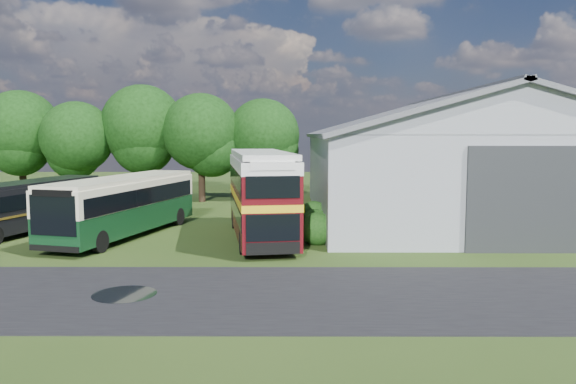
{
  "coord_description": "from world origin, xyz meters",
  "views": [
    {
      "loc": [
        4.23,
        -21.89,
        5.54
      ],
      "look_at": [
        4.12,
        8.0,
        2.44
      ],
      "focal_mm": 35.0,
      "sensor_mm": 36.0,
      "label": 1
    }
  ],
  "objects_px": {
    "bus_maroon_double": "(261,196)",
    "bus_dark_single": "(28,205)",
    "bus_green_single": "(124,205)",
    "storage_shed": "(450,154)"
  },
  "relations": [
    {
      "from": "bus_maroon_double",
      "to": "storage_shed",
      "type": "bearing_deg",
      "value": 26.47
    },
    {
      "from": "bus_green_single",
      "to": "bus_dark_single",
      "type": "height_order",
      "value": "bus_green_single"
    },
    {
      "from": "storage_shed",
      "to": "bus_dark_single",
      "type": "height_order",
      "value": "storage_shed"
    },
    {
      "from": "bus_green_single",
      "to": "bus_maroon_double",
      "type": "relative_size",
      "value": 1.09
    },
    {
      "from": "bus_maroon_double",
      "to": "bus_dark_single",
      "type": "xyz_separation_m",
      "value": [
        -13.26,
        2.09,
        -0.78
      ]
    },
    {
      "from": "storage_shed",
      "to": "bus_green_single",
      "type": "distance_m",
      "value": 21.39
    },
    {
      "from": "bus_green_single",
      "to": "bus_maroon_double",
      "type": "bearing_deg",
      "value": 8.45
    },
    {
      "from": "storage_shed",
      "to": "bus_maroon_double",
      "type": "height_order",
      "value": "storage_shed"
    },
    {
      "from": "bus_maroon_double",
      "to": "bus_dark_single",
      "type": "height_order",
      "value": "bus_maroon_double"
    },
    {
      "from": "bus_dark_single",
      "to": "bus_green_single",
      "type": "bearing_deg",
      "value": 2.58
    }
  ]
}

